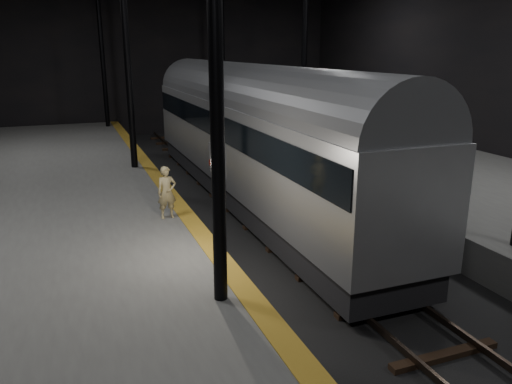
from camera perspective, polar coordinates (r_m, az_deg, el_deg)
ground at (r=15.02m, az=5.51°, el=-6.18°), size 44.00×44.00×0.00m
platform_left at (r=13.49m, az=-24.64°, el=-8.00°), size 9.00×43.80×1.00m
platform_right at (r=19.26m, az=25.98°, el=-1.17°), size 9.00×43.80×1.00m
tactile_strip at (r=13.60m, az=-6.78°, el=-4.10°), size 0.50×43.80×0.01m
track at (r=15.00m, az=5.51°, el=-5.94°), size 2.40×43.00×0.24m
train at (r=18.43m, az=-0.77°, el=7.19°), size 2.84×18.94×5.06m
woman at (r=14.33m, az=-10.16°, el=-0.05°), size 0.57×0.39×1.50m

